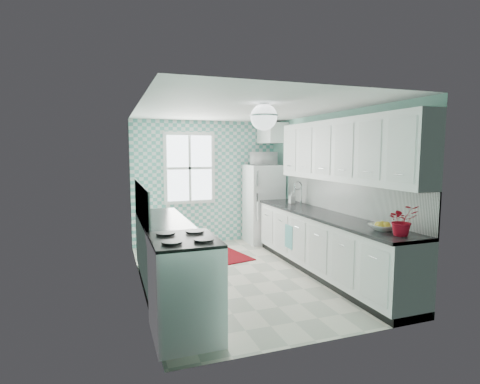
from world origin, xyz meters
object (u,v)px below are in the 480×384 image
object	(u,v)px
microwave	(264,158)
stove	(185,286)
ceiling_light	(264,117)
potted_plant	(402,220)
fruit_bowl	(383,227)
fridge	(263,204)
sink	(292,205)

from	to	relation	value
microwave	stove	bearing A→B (deg)	51.81
ceiling_light	potted_plant	size ratio (longest dim) A/B	0.98
stove	fruit_bowl	bearing A→B (deg)	-1.94
fridge	stove	xyz separation A→B (m)	(-2.31, -3.40, -0.28)
sink	fruit_bowl	bearing A→B (deg)	-92.13
sink	potted_plant	bearing A→B (deg)	-92.12
fridge	potted_plant	size ratio (longest dim) A/B	4.51
fridge	sink	world-z (taller)	fridge
ceiling_light	fruit_bowl	world-z (taller)	ceiling_light
fridge	fruit_bowl	xyz separation A→B (m)	(0.09, -3.46, 0.17)
sink	microwave	world-z (taller)	microwave
sink	potted_plant	size ratio (longest dim) A/B	1.55
fruit_bowl	potted_plant	distance (m)	0.34
fridge	fruit_bowl	distance (m)	3.46
ceiling_light	microwave	world-z (taller)	ceiling_light
ceiling_light	sink	xyz separation A→B (m)	(1.20, 1.52, -1.39)
fruit_bowl	potted_plant	xyz separation A→B (m)	(0.00, -0.31, 0.14)
potted_plant	microwave	world-z (taller)	microwave
ceiling_light	potted_plant	xyz separation A→B (m)	(1.20, -1.17, -1.20)
ceiling_light	fridge	bearing A→B (deg)	66.89
fruit_bowl	microwave	world-z (taller)	microwave
fridge	fruit_bowl	world-z (taller)	fridge
sink	potted_plant	distance (m)	2.69
stove	potted_plant	size ratio (longest dim) A/B	2.82
sink	microwave	size ratio (longest dim) A/B	1.15
stove	potted_plant	xyz separation A→B (m)	(2.40, -0.37, 0.59)
sink	ceiling_light	bearing A→B (deg)	-130.43
stove	sink	distance (m)	3.36
fridge	microwave	distance (m)	0.94
stove	fruit_bowl	distance (m)	2.44
fridge	microwave	xyz separation A→B (m)	(0.00, 0.00, 0.94)
fruit_bowl	potted_plant	world-z (taller)	potted_plant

